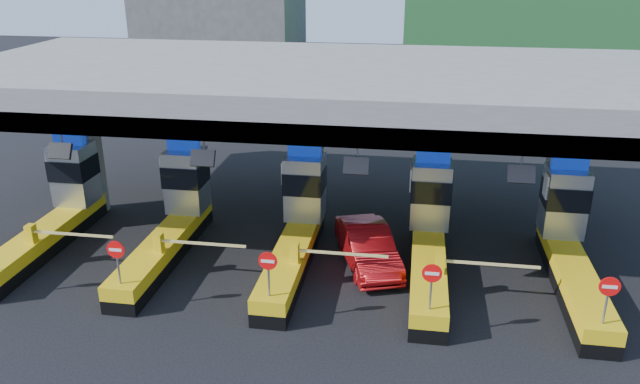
# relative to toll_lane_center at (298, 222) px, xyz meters

# --- Properties ---
(ground) EXTENTS (120.00, 120.00, 0.00)m
(ground) POSITION_rel_toll_lane_center_xyz_m (-0.00, -0.28, -1.40)
(ground) COLOR black
(ground) RESTS_ON ground
(toll_canopy) EXTENTS (28.00, 12.09, 7.00)m
(toll_canopy) POSITION_rel_toll_lane_center_xyz_m (-0.00, 2.59, 4.74)
(toll_canopy) COLOR slate
(toll_canopy) RESTS_ON ground
(toll_lane_far_left) EXTENTS (4.43, 8.00, 4.16)m
(toll_lane_far_left) POSITION_rel_toll_lane_center_xyz_m (-10.00, 0.00, 0.00)
(toll_lane_far_left) COLOR black
(toll_lane_far_left) RESTS_ON ground
(toll_lane_left) EXTENTS (4.43, 8.00, 4.16)m
(toll_lane_left) POSITION_rel_toll_lane_center_xyz_m (-5.00, 0.00, 0.00)
(toll_lane_left) COLOR black
(toll_lane_left) RESTS_ON ground
(toll_lane_center) EXTENTS (4.43, 8.00, 4.16)m
(toll_lane_center) POSITION_rel_toll_lane_center_xyz_m (0.00, 0.00, 0.00)
(toll_lane_center) COLOR black
(toll_lane_center) RESTS_ON ground
(toll_lane_right) EXTENTS (4.43, 8.00, 4.16)m
(toll_lane_right) POSITION_rel_toll_lane_center_xyz_m (5.00, 0.00, 0.00)
(toll_lane_right) COLOR black
(toll_lane_right) RESTS_ON ground
(toll_lane_far_right) EXTENTS (4.43, 8.00, 4.16)m
(toll_lane_far_right) POSITION_rel_toll_lane_center_xyz_m (10.00, 0.00, 0.00)
(toll_lane_far_right) COLOR black
(toll_lane_far_right) RESTS_ON ground
(red_car) EXTENTS (3.08, 4.97, 1.55)m
(red_car) POSITION_rel_toll_lane_center_xyz_m (2.74, -0.43, -0.62)
(red_car) COLOR #960B0E
(red_car) RESTS_ON ground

